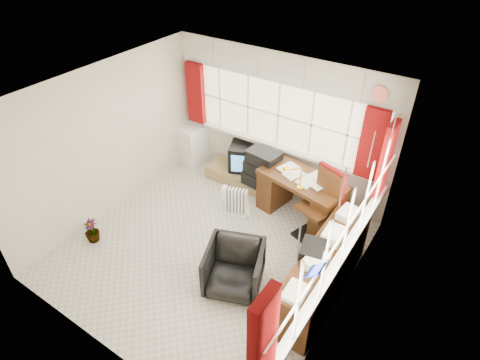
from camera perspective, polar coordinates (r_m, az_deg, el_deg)
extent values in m
plane|color=beige|center=(6.27, -4.20, -9.78)|extent=(4.00, 4.00, 0.00)
plane|color=beige|center=(6.88, 5.52, 7.72)|extent=(4.00, 0.00, 4.00)
plane|color=beige|center=(4.49, -20.91, -13.22)|extent=(4.00, 0.00, 4.00)
plane|color=beige|center=(6.70, -18.49, 5.11)|extent=(0.00, 4.00, 4.00)
plane|color=beige|center=(4.75, 14.98, -8.49)|extent=(0.00, 4.00, 4.00)
plane|color=white|center=(4.82, -5.49, 11.51)|extent=(4.00, 4.00, 0.00)
plane|color=#FCF1C7|center=(6.77, 5.54, 9.14)|extent=(3.60, 0.00, 3.60)
cube|color=white|center=(7.02, 5.11, 4.79)|extent=(3.70, 0.12, 0.05)
cube|color=white|center=(7.34, -2.87, 11.47)|extent=(0.03, 0.02, 1.10)
cube|color=white|center=(7.03, 1.16, 10.37)|extent=(0.03, 0.02, 1.10)
cube|color=white|center=(6.76, 5.49, 9.11)|extent=(0.03, 0.02, 1.10)
cube|color=white|center=(6.54, 10.13, 7.71)|extent=(0.03, 0.02, 1.10)
cube|color=white|center=(6.36, 15.02, 6.15)|extent=(0.03, 0.02, 1.10)
plane|color=#FCF1C7|center=(4.62, 15.12, -6.61)|extent=(0.00, 3.60, 3.60)
cube|color=white|center=(5.02, 13.66, -11.36)|extent=(0.12, 3.70, 0.05)
cube|color=white|center=(3.82, 8.22, -16.93)|extent=(0.02, 0.03, 1.10)
cube|color=white|center=(4.20, 12.00, -11.28)|extent=(0.02, 0.03, 1.10)
cube|color=white|center=(4.62, 15.01, -6.57)|extent=(0.02, 0.03, 1.10)
cube|color=white|center=(5.07, 17.45, -2.67)|extent=(0.02, 0.03, 1.10)
cube|color=white|center=(5.56, 19.47, 0.58)|extent=(0.02, 0.03, 1.10)
cube|color=maroon|center=(7.57, -6.32, 12.14)|extent=(0.35, 0.10, 1.15)
cube|color=maroon|center=(6.21, 18.20, 4.82)|extent=(0.35, 0.10, 1.15)
cube|color=maroon|center=(5.90, 20.00, 2.70)|extent=(0.10, 0.35, 1.15)
cube|color=maroon|center=(3.57, 3.25, -21.85)|extent=(0.10, 0.35, 1.15)
cube|color=silver|center=(6.43, 5.86, 15.45)|extent=(3.95, 0.08, 0.48)
cube|color=silver|center=(4.14, 16.56, 1.71)|extent=(0.08, 3.95, 0.48)
cube|color=#4A2911|center=(6.40, 8.91, 0.04)|extent=(1.50, 0.93, 0.06)
cube|color=#4A2911|center=(6.89, 5.05, -0.85)|extent=(0.43, 0.67, 0.74)
cube|color=#4A2911|center=(6.43, 12.40, -4.82)|extent=(0.43, 0.67, 0.74)
cube|color=white|center=(6.38, 8.94, 0.35)|extent=(0.29, 0.36, 0.02)
cube|color=white|center=(6.38, 8.95, 0.38)|extent=(0.29, 0.36, 0.02)
cube|color=white|center=(6.37, 8.95, 0.41)|extent=(0.29, 0.36, 0.02)
cube|color=white|center=(6.37, 8.95, 0.44)|extent=(0.29, 0.36, 0.02)
cube|color=white|center=(6.37, 8.96, 0.47)|extent=(0.29, 0.36, 0.02)
cylinder|color=#F5AF0A|center=(6.16, 8.51, -1.03)|extent=(0.09, 0.09, 0.02)
cylinder|color=#F5AF0A|center=(6.06, 8.65, 0.29)|extent=(0.02, 0.02, 0.35)
cone|color=#F5AF0A|center=(5.99, 8.76, 1.35)|extent=(0.16, 0.14, 0.14)
cube|color=black|center=(6.54, 10.30, -7.78)|extent=(0.64, 0.64, 0.04)
cylinder|color=silver|center=(6.36, 10.56, -6.02)|extent=(0.07, 0.07, 0.58)
cube|color=#4A2911|center=(6.17, 10.85, -4.01)|extent=(0.62, 0.60, 0.07)
cube|color=#4A2911|center=(6.14, 12.74, -0.83)|extent=(0.44, 0.19, 0.56)
cube|color=maroon|center=(6.13, 12.76, -0.67)|extent=(0.49, 0.22, 0.58)
imported|color=black|center=(5.52, -0.86, -12.49)|extent=(0.97, 0.98, 0.70)
cube|color=white|center=(6.79, -0.53, -4.91)|extent=(0.41, 0.25, 0.08)
cube|color=white|center=(6.66, -1.94, -2.76)|extent=(0.05, 0.12, 0.49)
cube|color=white|center=(6.64, -1.47, -2.85)|extent=(0.05, 0.12, 0.49)
cube|color=white|center=(6.63, -1.01, -2.94)|extent=(0.05, 0.12, 0.49)
cube|color=white|center=(6.61, -0.54, -3.04)|extent=(0.05, 0.12, 0.49)
cube|color=white|center=(6.60, -0.07, -3.13)|extent=(0.05, 0.12, 0.49)
cube|color=white|center=(6.59, 0.40, -3.23)|extent=(0.05, 0.12, 0.49)
cube|color=white|center=(6.57, 0.88, -3.32)|extent=(0.05, 0.12, 0.49)
cube|color=#4A2911|center=(5.55, 11.71, -12.74)|extent=(0.50, 2.00, 0.75)
cube|color=white|center=(4.74, 7.93, -15.41)|extent=(0.24, 0.32, 0.10)
cube|color=white|center=(5.07, 10.73, -11.37)|extent=(0.24, 0.32, 0.10)
cube|color=white|center=(5.44, 13.11, -7.82)|extent=(0.24, 0.32, 0.10)
cube|color=white|center=(5.83, 15.14, -4.73)|extent=(0.24, 0.32, 0.10)
cube|color=black|center=(5.19, 10.29, -9.71)|extent=(0.36, 0.43, 0.13)
cube|color=#A58652|center=(7.50, 0.33, 0.41)|extent=(1.40, 0.50, 0.25)
cube|color=black|center=(7.40, 0.72, 3.32)|extent=(0.69, 0.66, 0.49)
cube|color=#529FE8|center=(7.19, 0.35, 2.25)|extent=(0.39, 0.18, 0.33)
cube|color=black|center=(7.04, 3.24, 0.11)|extent=(0.70, 0.49, 0.24)
cube|color=black|center=(6.90, 3.30, 1.69)|extent=(0.65, 0.47, 0.23)
cube|color=black|center=(6.78, 3.37, 3.25)|extent=(0.59, 0.44, 0.22)
cube|color=white|center=(8.05, -6.83, 5.09)|extent=(0.53, 0.53, 0.78)
cube|color=silver|center=(7.72, -7.14, 4.64)|extent=(0.02, 0.02, 0.42)
imported|color=white|center=(6.75, 1.10, -4.19)|extent=(0.14, 0.14, 0.27)
imported|color=#81C1B9|center=(7.20, -0.87, -1.64)|extent=(0.12, 0.12, 0.19)
imported|color=black|center=(6.67, -20.34, -6.77)|extent=(0.23, 0.23, 0.40)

